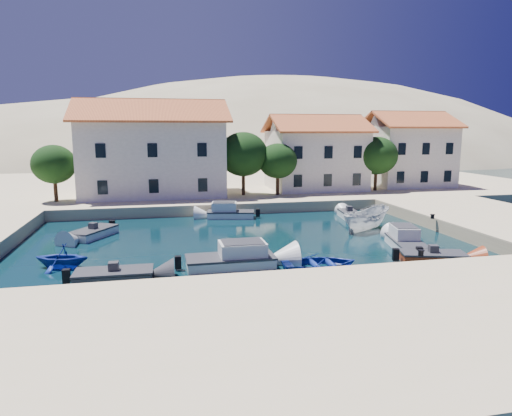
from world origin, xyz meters
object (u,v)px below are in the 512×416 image
at_px(building_mid, 316,152).
at_px(building_left, 153,147).
at_px(cabin_cruiser_east, 406,242).
at_px(boat_east, 366,230).
at_px(rowboat_south, 320,269).
at_px(building_right, 407,148).
at_px(cabin_cruiser_south, 230,259).

bearing_deg(building_mid, building_left, -176.82).
xyz_separation_m(cabin_cruiser_east, boat_east, (-0.05, 5.77, -0.48)).
bearing_deg(cabin_cruiser_east, building_mid, 8.66).
bearing_deg(cabin_cruiser_east, building_left, 49.15).
bearing_deg(cabin_cruiser_east, rowboat_south, 125.63).
bearing_deg(building_right, building_left, -176.19).
distance_m(cabin_cruiser_east, boat_east, 5.79).
relative_size(building_left, boat_east, 2.90).
bearing_deg(boat_east, rowboat_south, 111.42).
xyz_separation_m(building_right, rowboat_south, (-20.93, -27.17, -5.47)).
height_order(building_right, cabin_cruiser_east, building_right).
bearing_deg(building_mid, building_right, 4.76).
height_order(building_left, cabin_cruiser_east, building_left).
bearing_deg(building_right, building_mid, -175.24).
distance_m(cabin_cruiser_south, cabin_cruiser_east, 11.85).
bearing_deg(cabin_cruiser_south, cabin_cruiser_east, 6.89).
bearing_deg(cabin_cruiser_south, building_right, 45.01).
xyz_separation_m(building_right, cabin_cruiser_east, (-13.98, -24.34, -5.00)).
xyz_separation_m(building_left, boat_east, (15.96, -16.58, -5.94)).
bearing_deg(boat_east, cabin_cruiser_east, 150.68).
bearing_deg(rowboat_south, cabin_cruiser_east, -66.76).
distance_m(building_mid, cabin_cruiser_south, 28.73).
bearing_deg(cabin_cruiser_east, building_right, -16.36).
bearing_deg(building_right, rowboat_south, -127.61).
bearing_deg(boat_east, cabin_cruiser_south, 91.72).
distance_m(building_left, cabin_cruiser_south, 24.76).
height_order(building_left, cabin_cruiser_south, building_left).
xyz_separation_m(building_mid, cabin_cruiser_south, (-13.75, -24.77, -4.75)).
bearing_deg(building_right, cabin_cruiser_east, -119.87).
height_order(cabin_cruiser_south, cabin_cruiser_east, same).
xyz_separation_m(building_right, cabin_cruiser_south, (-25.75, -25.77, -5.00)).
xyz_separation_m(building_mid, cabin_cruiser_east, (-1.98, -23.34, -4.75)).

